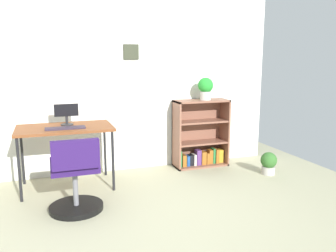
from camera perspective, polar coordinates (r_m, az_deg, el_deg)
wall_back at (r=4.50m, az=-14.12°, el=6.73°), size 5.20×0.12×2.31m
desk at (r=4.08m, az=-16.53°, el=-0.85°), size 1.05×0.63×0.71m
monitor at (r=4.13m, az=-16.31°, el=1.96°), size 0.27×0.14×0.25m
keyboard at (r=3.93m, az=-16.48°, el=-0.32°), size 0.42×0.14×0.02m
office_chair at (r=3.47m, az=-14.94°, el=-8.44°), size 0.52×0.55×0.76m
bookshelf_low at (r=4.83m, az=5.22°, el=-1.85°), size 0.74×0.30×0.92m
potted_plant_on_shelf at (r=4.69m, az=6.17°, el=6.27°), size 0.21×0.21×0.30m
potted_plant_floor at (r=4.66m, az=16.17°, el=-5.79°), size 0.21×0.21×0.29m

